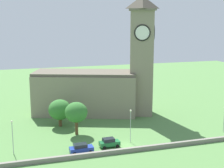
% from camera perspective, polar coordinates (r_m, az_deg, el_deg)
% --- Properties ---
extents(ground_plane, '(200.00, 200.00, 0.00)m').
position_cam_1_polar(ground_plane, '(82.37, -0.99, -6.98)').
color(ground_plane, '#517F42').
extents(church, '(33.79, 19.58, 31.79)m').
position_cam_1_polar(church, '(89.54, -2.24, 0.12)').
color(church, gray).
rests_on(church, ground).
extents(quay_barrier, '(51.96, 0.70, 0.88)m').
position_cam_1_polar(quay_barrier, '(65.99, 3.39, -11.38)').
color(quay_barrier, gray).
rests_on(quay_barrier, ground).
extents(car_blue, '(4.69, 2.32, 1.84)m').
position_cam_1_polar(car_blue, '(65.58, -5.41, -11.10)').
color(car_blue, '#233D9E').
rests_on(car_blue, ground).
extents(car_green, '(4.24, 2.28, 1.92)m').
position_cam_1_polar(car_green, '(67.95, -0.48, -10.19)').
color(car_green, '#1E6B38').
rests_on(car_green, ground).
extents(streetlamp_west_end, '(0.44, 0.44, 6.81)m').
position_cam_1_polar(streetlamp_west_end, '(66.23, -17.01, -7.97)').
color(streetlamp_west_end, '#9EA0A5').
rests_on(streetlamp_west_end, ground).
extents(streetlamp_west_mid, '(0.44, 0.44, 7.20)m').
position_cam_1_polar(streetlamp_west_mid, '(69.29, 3.26, -6.42)').
color(streetlamp_west_mid, '#9EA0A5').
rests_on(streetlamp_west_mid, ground).
extents(streetlamp_central, '(0.44, 0.44, 6.13)m').
position_cam_1_polar(streetlamp_central, '(79.81, 19.02, -5.09)').
color(streetlamp_central, '#9EA0A5').
rests_on(streetlamp_central, ground).
extents(tree_by_tower, '(5.10, 5.10, 7.53)m').
position_cam_1_polar(tree_by_tower, '(74.12, -6.27, -4.95)').
color(tree_by_tower, brown).
rests_on(tree_by_tower, ground).
extents(tree_churchyard, '(5.52, 5.52, 6.69)m').
position_cam_1_polar(tree_churchyard, '(80.50, -9.09, -4.45)').
color(tree_churchyard, brown).
rests_on(tree_churchyard, ground).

